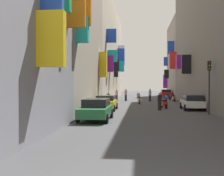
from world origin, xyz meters
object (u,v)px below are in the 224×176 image
at_px(parked_car_white, 192,102).
at_px(traffic_light_near_corner, 209,78).
at_px(scooter_orange, 174,98).
at_px(pedestrian_crossing, 126,95).
at_px(scooter_blue, 168,97).
at_px(scooter_silver, 138,96).
at_px(pedestrian_mid_street, 117,95).
at_px(pedestrian_near_right, 108,99).
at_px(parked_car_green, 96,109).
at_px(pedestrian_far_away, 150,95).
at_px(parked_car_red, 166,93).
at_px(scooter_white, 139,100).
at_px(scooter_red, 164,104).
at_px(parked_car_yellow, 106,102).
at_px(pedestrian_near_left, 159,102).

height_order(parked_car_white, traffic_light_near_corner, traffic_light_near_corner).
relative_size(scooter_orange, pedestrian_crossing, 1.07).
bearing_deg(scooter_blue, scooter_silver, 141.73).
height_order(pedestrian_mid_street, traffic_light_near_corner, traffic_light_near_corner).
bearing_deg(traffic_light_near_corner, pedestrian_crossing, 112.40).
xyz_separation_m(parked_car_white, scooter_orange, (-0.20, 13.17, -0.27)).
distance_m(pedestrian_near_right, traffic_light_near_corner, 12.36).
distance_m(parked_car_green, pedestrian_mid_street, 22.30).
distance_m(scooter_orange, pedestrian_mid_street, 8.07).
bearing_deg(scooter_orange, pedestrian_far_away, -176.58).
relative_size(parked_car_red, scooter_orange, 2.26).
xyz_separation_m(scooter_blue, pedestrian_crossing, (-6.31, -3.83, 0.41)).
bearing_deg(pedestrian_far_away, scooter_white, -105.45).
bearing_deg(parked_car_red, traffic_light_near_corner, -88.59).
xyz_separation_m(scooter_white, pedestrian_crossing, (-1.95, 5.89, 0.41)).
relative_size(parked_car_green, scooter_red, 2.32).
distance_m(parked_car_yellow, parked_car_white, 8.09).
height_order(scooter_silver, pedestrian_crossing, pedestrian_crossing).
xyz_separation_m(parked_car_green, scooter_orange, (7.55, 21.78, -0.29)).
relative_size(parked_car_green, scooter_silver, 2.47).
height_order(pedestrian_near_left, pedestrian_mid_street, pedestrian_mid_street).
bearing_deg(pedestrian_near_left, pedestrian_far_away, 91.81).
bearing_deg(scooter_silver, parked_car_green, -94.89).
bearing_deg(scooter_red, pedestrian_crossing, 109.77).
relative_size(scooter_red, pedestrian_near_left, 1.20).
xyz_separation_m(parked_car_yellow, scooter_orange, (7.80, 14.38, -0.26)).
bearing_deg(pedestrian_mid_street, pedestrian_far_away, -8.60).
bearing_deg(pedestrian_mid_street, parked_car_yellow, -89.07).
distance_m(parked_car_yellow, pedestrian_mid_street, 14.89).
bearing_deg(pedestrian_crossing, scooter_silver, 77.07).
xyz_separation_m(parked_car_red, pedestrian_far_away, (-3.29, -12.90, 0.12)).
bearing_deg(traffic_light_near_corner, scooter_silver, 102.65).
bearing_deg(pedestrian_crossing, scooter_orange, -3.96).
height_order(scooter_red, pedestrian_far_away, pedestrian_far_away).
relative_size(parked_car_green, parked_car_red, 1.06).
bearing_deg(scooter_red, parked_car_yellow, -154.60).
xyz_separation_m(pedestrian_mid_street, pedestrian_far_away, (4.72, -0.71, 0.04)).
xyz_separation_m(pedestrian_near_left, pedestrian_mid_street, (-5.15, 14.48, 0.04)).
height_order(scooter_white, pedestrian_far_away, pedestrian_far_away).
height_order(parked_car_yellow, pedestrian_mid_street, pedestrian_mid_street).
bearing_deg(parked_car_yellow, pedestrian_crossing, 85.85).
relative_size(parked_car_green, pedestrian_near_right, 2.90).
distance_m(parked_car_red, parked_car_white, 25.87).
relative_size(parked_car_white, traffic_light_near_corner, 0.97).
relative_size(pedestrian_crossing, pedestrian_mid_street, 1.04).
distance_m(parked_car_red, scooter_orange, 12.71).
distance_m(scooter_silver, pedestrian_mid_street, 8.01).
bearing_deg(scooter_silver, parked_car_white, -76.11).
height_order(scooter_white, traffic_light_near_corner, traffic_light_near_corner).
distance_m(scooter_silver, pedestrian_near_right, 17.40).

